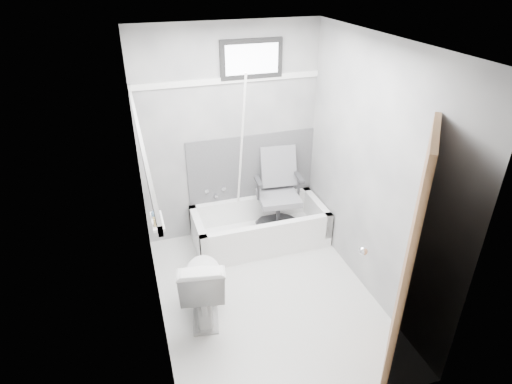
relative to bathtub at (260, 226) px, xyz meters
name	(u,v)px	position (x,y,z in m)	size (l,w,h in m)	color
floor	(267,298)	(-0.23, -0.93, -0.21)	(2.60, 2.60, 0.00)	silver
ceiling	(271,42)	(-0.23, -0.93, 2.19)	(2.60, 2.60, 0.00)	silver
wall_back	(230,136)	(-0.23, 0.37, 0.99)	(2.00, 0.02, 2.40)	slate
wall_front	(341,290)	(-0.23, -2.23, 0.99)	(2.00, 0.02, 2.40)	slate
wall_left	(148,209)	(-1.23, -0.93, 0.99)	(0.02, 2.60, 2.40)	slate
wall_right	(373,174)	(0.77, -0.93, 0.99)	(0.02, 2.60, 2.40)	slate
bathtub	(260,226)	(0.00, 0.00, 0.00)	(1.50, 0.70, 0.42)	white
office_chair	(279,192)	(0.24, 0.05, 0.38)	(0.54, 0.54, 0.93)	slate
toilet	(203,283)	(-0.85, -0.94, 0.14)	(0.40, 0.72, 0.70)	white
door	(466,281)	(0.75, -2.21, 0.79)	(0.78, 0.78, 2.00)	brown
window	(251,59)	(0.02, 0.36, 1.81)	(0.66, 0.04, 0.40)	black
backerboard	(252,167)	(0.02, 0.36, 0.59)	(1.50, 0.02, 0.78)	#4C4C4F
trim_back	(228,80)	(-0.23, 0.36, 1.61)	(2.00, 0.02, 0.06)	white
trim_left	(139,134)	(-1.22, -0.93, 1.61)	(0.02, 2.60, 0.06)	white
pole	(241,157)	(-0.17, 0.13, 0.84)	(0.02, 0.02, 1.95)	white
shelf	(157,221)	(-1.16, -0.65, 0.69)	(0.10, 0.32, 0.03)	silver
soap_bottle_a	(156,220)	(-1.17, -0.73, 0.76)	(0.05, 0.05, 0.12)	olive
soap_bottle_b	(155,212)	(-1.17, -0.59, 0.75)	(0.07, 0.07, 0.09)	slate
faucet	(215,192)	(-0.43, 0.34, 0.34)	(0.26, 0.10, 0.16)	silver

